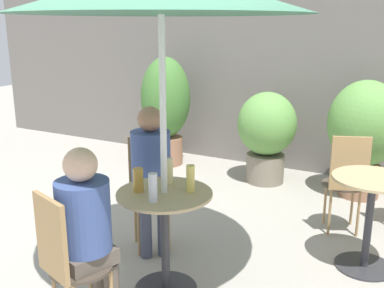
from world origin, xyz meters
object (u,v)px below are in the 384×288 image
(cafe_table_near, at_px, (165,223))
(seated_person_1, at_px, (86,224))
(beer_glass_0, at_px, (153,188))
(cafe_table_far, at_px, (370,209))
(beer_glass_3, at_px, (138,180))
(potted_plant_1, at_px, (267,131))
(bistro_chair_0, at_px, (149,182))
(seated_person_0, at_px, (151,167))
(beer_glass_2, at_px, (168,171))
(bistro_chair_1, at_px, (66,256))
(potted_plant_2, at_px, (364,130))
(bistro_chair_3, at_px, (347,176))
(potted_plant_0, at_px, (166,105))
(beer_glass_1, at_px, (190,178))

(cafe_table_near, relative_size, seated_person_1, 0.63)
(cafe_table_near, height_order, beer_glass_0, beer_glass_0)
(cafe_table_far, relative_size, beer_glass_3, 4.50)
(beer_glass_3, distance_m, potted_plant_1, 2.64)
(bistro_chair_0, distance_m, beer_glass_0, 0.96)
(seated_person_0, distance_m, beer_glass_2, 0.46)
(beer_glass_2, bearing_deg, potted_plant_1, 91.98)
(cafe_table_far, xyz_separation_m, bistro_chair_1, (-1.46, -1.74, 0.06))
(potted_plant_2, bearing_deg, beer_glass_2, -112.35)
(seated_person_0, distance_m, potted_plant_2, 2.54)
(bistro_chair_3, bearing_deg, cafe_table_far, 96.35)
(cafe_table_far, distance_m, bistro_chair_3, 0.58)
(cafe_table_near, xyz_separation_m, bistro_chair_3, (0.96, 1.53, 0.04))
(cafe_table_far, relative_size, potted_plant_1, 0.68)
(cafe_table_near, bearing_deg, potted_plant_1, 93.40)
(bistro_chair_3, xyz_separation_m, beer_glass_3, (-1.12, -1.60, 0.28))
(seated_person_0, xyz_separation_m, potted_plant_0, (-1.19, 2.16, 0.08))
(beer_glass_0, bearing_deg, bistro_chair_3, 61.42)
(bistro_chair_0, bearing_deg, seated_person_0, -90.00)
(seated_person_1, height_order, beer_glass_0, seated_person_1)
(beer_glass_1, relative_size, beer_glass_3, 1.13)
(bistro_chair_0, height_order, seated_person_1, seated_person_1)
(seated_person_1, height_order, beer_glass_2, seated_person_1)
(bistro_chair_3, relative_size, potted_plant_1, 0.86)
(cafe_table_far, relative_size, beer_glass_0, 3.90)
(beer_glass_1, height_order, potted_plant_2, potted_plant_2)
(bistro_chair_0, height_order, seated_person_0, seated_person_0)
(beer_glass_3, bearing_deg, bistro_chair_0, 118.22)
(potted_plant_0, distance_m, potted_plant_1, 1.46)
(bistro_chair_1, relative_size, beer_glass_1, 5.00)
(bistro_chair_1, relative_size, potted_plant_1, 0.86)
(seated_person_1, distance_m, beer_glass_0, 0.48)
(seated_person_1, xyz_separation_m, beer_glass_3, (0.02, 0.51, 0.12))
(bistro_chair_1, bearing_deg, beer_glass_2, -82.54)
(bistro_chair_1, relative_size, beer_glass_3, 5.64)
(bistro_chair_3, xyz_separation_m, potted_plant_2, (-0.02, 1.08, 0.20))
(cafe_table_near, height_order, bistro_chair_0, bistro_chair_0)
(bistro_chair_1, height_order, potted_plant_0, potted_plant_0)
(potted_plant_0, xyz_separation_m, potted_plant_2, (2.54, -0.01, -0.05))
(bistro_chair_3, bearing_deg, cafe_table_near, 36.65)
(seated_person_1, bearing_deg, bistro_chair_1, 90.00)
(beer_glass_3, height_order, potted_plant_1, potted_plant_1)
(seated_person_0, bearing_deg, beer_glass_3, -107.10)
(seated_person_1, height_order, potted_plant_2, potted_plant_2)
(bistro_chair_1, bearing_deg, beer_glass_1, -97.04)
(seated_person_1, xyz_separation_m, potted_plant_2, (1.13, 3.19, 0.05))
(cafe_table_far, bearing_deg, potted_plant_2, 100.34)
(potted_plant_0, bearing_deg, beer_glass_3, -61.91)
(potted_plant_1, bearing_deg, potted_plant_0, 177.71)
(beer_glass_3, xyz_separation_m, potted_plant_0, (-1.44, 2.69, -0.02))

